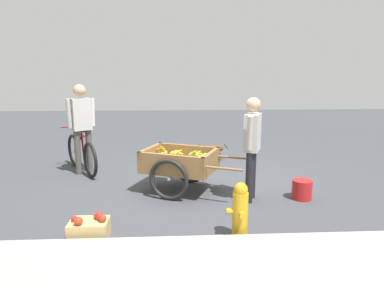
{
  "coord_description": "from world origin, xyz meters",
  "views": [
    {
      "loc": [
        0.43,
        5.51,
        1.89
      ],
      "look_at": [
        0.14,
        0.09,
        0.75
      ],
      "focal_mm": 31.86,
      "sensor_mm": 36.0,
      "label": 1
    }
  ],
  "objects_px": {
    "vendor_person": "(252,140)",
    "bicycle": "(81,154)",
    "plastic_bucket": "(302,189)",
    "cyclist_person": "(82,121)",
    "fire_hydrant": "(240,211)",
    "fruit_cart": "(180,165)",
    "apple_crate": "(89,229)",
    "dog": "(212,149)"
  },
  "relations": [
    {
      "from": "fruit_cart",
      "to": "plastic_bucket",
      "type": "bearing_deg",
      "value": 165.79
    },
    {
      "from": "fruit_cart",
      "to": "dog",
      "type": "xyz_separation_m",
      "value": [
        -0.73,
        -1.9,
        -0.17
      ]
    },
    {
      "from": "vendor_person",
      "to": "bicycle",
      "type": "height_order",
      "value": "vendor_person"
    },
    {
      "from": "fruit_cart",
      "to": "fire_hydrant",
      "type": "bearing_deg",
      "value": 111.66
    },
    {
      "from": "dog",
      "to": "cyclist_person",
      "type": "bearing_deg",
      "value": 17.51
    },
    {
      "from": "fruit_cart",
      "to": "plastic_bucket",
      "type": "relative_size",
      "value": 6.07
    },
    {
      "from": "bicycle",
      "to": "dog",
      "type": "bearing_deg",
      "value": -165.61
    },
    {
      "from": "bicycle",
      "to": "plastic_bucket",
      "type": "xyz_separation_m",
      "value": [
        -3.73,
        1.7,
        -0.2
      ]
    },
    {
      "from": "fruit_cart",
      "to": "dog",
      "type": "bearing_deg",
      "value": -110.97
    },
    {
      "from": "fire_hydrant",
      "to": "apple_crate",
      "type": "distance_m",
      "value": 1.75
    },
    {
      "from": "cyclist_person",
      "to": "apple_crate",
      "type": "bearing_deg",
      "value": 105.14
    },
    {
      "from": "vendor_person",
      "to": "bicycle",
      "type": "distance_m",
      "value": 3.44
    },
    {
      "from": "vendor_person",
      "to": "cyclist_person",
      "type": "distance_m",
      "value": 3.26
    },
    {
      "from": "vendor_person",
      "to": "bicycle",
      "type": "relative_size",
      "value": 1.08
    },
    {
      "from": "cyclist_person",
      "to": "apple_crate",
      "type": "relative_size",
      "value": 3.83
    },
    {
      "from": "cyclist_person",
      "to": "apple_crate",
      "type": "distance_m",
      "value": 2.93
    },
    {
      "from": "dog",
      "to": "fire_hydrant",
      "type": "relative_size",
      "value": 1.0
    },
    {
      "from": "dog",
      "to": "plastic_bucket",
      "type": "bearing_deg",
      "value": 115.14
    },
    {
      "from": "plastic_bucket",
      "to": "dog",
      "type": "bearing_deg",
      "value": -64.86
    },
    {
      "from": "apple_crate",
      "to": "cyclist_person",
      "type": "bearing_deg",
      "value": -74.86
    },
    {
      "from": "bicycle",
      "to": "fire_hydrant",
      "type": "xyz_separation_m",
      "value": [
        -2.55,
        2.88,
        -0.02
      ]
    },
    {
      "from": "apple_crate",
      "to": "dog",
      "type": "bearing_deg",
      "value": -117.43
    },
    {
      "from": "plastic_bucket",
      "to": "vendor_person",
      "type": "bearing_deg",
      "value": -0.19
    },
    {
      "from": "apple_crate",
      "to": "fire_hydrant",
      "type": "bearing_deg",
      "value": 177.86
    },
    {
      "from": "vendor_person",
      "to": "bicycle",
      "type": "xyz_separation_m",
      "value": [
        2.94,
        -1.7,
        -0.57
      ]
    },
    {
      "from": "bicycle",
      "to": "dog",
      "type": "xyz_separation_m",
      "value": [
        -2.62,
        -0.67,
        -0.08
      ]
    },
    {
      "from": "vendor_person",
      "to": "plastic_bucket",
      "type": "bearing_deg",
      "value": 179.81
    },
    {
      "from": "cyclist_person",
      "to": "fruit_cart",
      "type": "bearing_deg",
      "value": 148.63
    },
    {
      "from": "vendor_person",
      "to": "fire_hydrant",
      "type": "height_order",
      "value": "vendor_person"
    },
    {
      "from": "bicycle",
      "to": "cyclist_person",
      "type": "height_order",
      "value": "cyclist_person"
    },
    {
      "from": "apple_crate",
      "to": "plastic_bucket",
      "type": "bearing_deg",
      "value": -159.04
    },
    {
      "from": "plastic_bucket",
      "to": "fire_hydrant",
      "type": "bearing_deg",
      "value": 44.95
    },
    {
      "from": "vendor_person",
      "to": "fire_hydrant",
      "type": "xyz_separation_m",
      "value": [
        0.39,
        1.19,
        -0.58
      ]
    },
    {
      "from": "fruit_cart",
      "to": "bicycle",
      "type": "height_order",
      "value": "bicycle"
    },
    {
      "from": "cyclist_person",
      "to": "fire_hydrant",
      "type": "xyz_separation_m",
      "value": [
        -2.47,
        2.76,
        -0.68
      ]
    },
    {
      "from": "bicycle",
      "to": "plastic_bucket",
      "type": "bearing_deg",
      "value": 155.54
    },
    {
      "from": "fruit_cart",
      "to": "plastic_bucket",
      "type": "xyz_separation_m",
      "value": [
        -1.84,
        0.47,
        -0.29
      ]
    },
    {
      "from": "dog",
      "to": "plastic_bucket",
      "type": "xyz_separation_m",
      "value": [
        -1.11,
        2.37,
        -0.12
      ]
    },
    {
      "from": "vendor_person",
      "to": "apple_crate",
      "type": "bearing_deg",
      "value": 27.8
    },
    {
      "from": "dog",
      "to": "apple_crate",
      "type": "distance_m",
      "value": 3.94
    },
    {
      "from": "fire_hydrant",
      "to": "apple_crate",
      "type": "bearing_deg",
      "value": -2.14
    },
    {
      "from": "cyclist_person",
      "to": "plastic_bucket",
      "type": "height_order",
      "value": "cyclist_person"
    }
  ]
}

